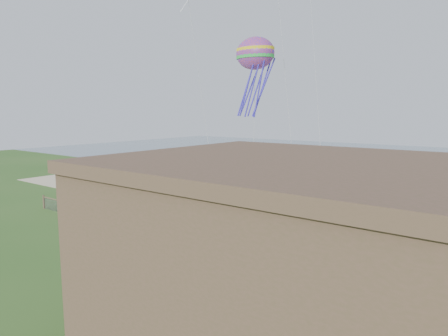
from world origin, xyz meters
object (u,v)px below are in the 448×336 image
(motel, at_px, (344,288))
(octopus_kite, at_px, (255,76))
(chainlink_fence, at_px, (188,240))
(picnic_table, at_px, (236,263))

(motel, xyz_separation_m, octopus_kite, (-15.34, 18.42, 8.51))
(chainlink_fence, distance_m, motel, 15.06)
(chainlink_fence, relative_size, motel, 2.41)
(chainlink_fence, bearing_deg, motel, -28.30)
(motel, xyz_separation_m, picnic_table, (-8.39, 6.00, -3.08))
(picnic_table, height_order, octopus_kite, octopus_kite)
(motel, bearing_deg, picnic_table, 144.42)
(chainlink_fence, relative_size, octopus_kite, 4.90)
(chainlink_fence, distance_m, octopus_kite, 16.35)
(chainlink_fence, xyz_separation_m, picnic_table, (4.61, -1.00, -0.13))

